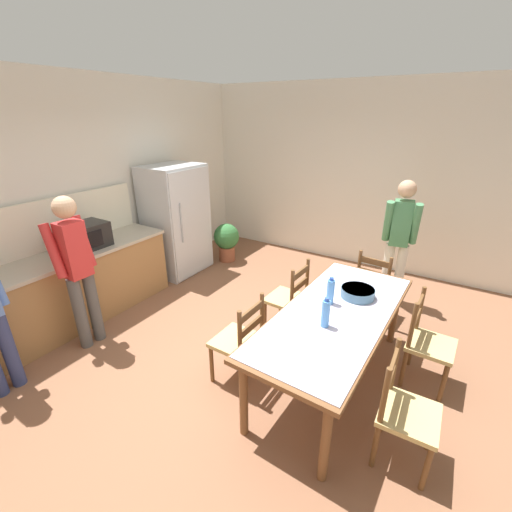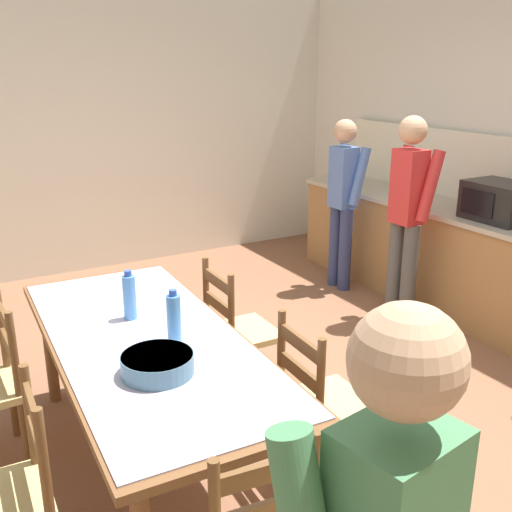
# 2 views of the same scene
# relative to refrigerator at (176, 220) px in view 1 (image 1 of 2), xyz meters

# --- Properties ---
(ground_plane) EXTENTS (8.32, 8.32, 0.00)m
(ground_plane) POSITION_rel_refrigerator_xyz_m (-1.36, -2.19, -0.85)
(ground_plane) COLOR brown
(wall_back) EXTENTS (6.52, 0.12, 2.90)m
(wall_back) POSITION_rel_refrigerator_xyz_m (-1.36, 0.47, 0.60)
(wall_back) COLOR silver
(wall_back) RESTS_ON ground
(wall_right) EXTENTS (0.12, 5.20, 2.90)m
(wall_right) POSITION_rel_refrigerator_xyz_m (1.90, -2.19, 0.60)
(wall_right) COLOR silver
(wall_right) RESTS_ON ground
(kitchen_counter) EXTENTS (3.18, 0.66, 0.90)m
(kitchen_counter) POSITION_rel_refrigerator_xyz_m (-2.13, 0.04, -0.40)
(kitchen_counter) COLOR #9E7042
(kitchen_counter) RESTS_ON ground
(counter_splashback) EXTENTS (3.14, 0.03, 0.60)m
(counter_splashback) POSITION_rel_refrigerator_xyz_m (-2.13, 0.35, 0.34)
(counter_splashback) COLOR #EFE8CB
(counter_splashback) RESTS_ON kitchen_counter
(refrigerator) EXTENTS (0.88, 0.73, 1.70)m
(refrigerator) POSITION_rel_refrigerator_xyz_m (0.00, 0.00, 0.00)
(refrigerator) COLOR silver
(refrigerator) RESTS_ON ground
(microwave) EXTENTS (0.50, 0.39, 0.30)m
(microwave) POSITION_rel_refrigerator_xyz_m (-1.52, 0.02, 0.19)
(microwave) COLOR black
(microwave) RESTS_ON kitchen_counter
(dining_table) EXTENTS (2.15, 0.96, 0.77)m
(dining_table) POSITION_rel_refrigerator_xyz_m (-1.12, -3.02, -0.16)
(dining_table) COLOR brown
(dining_table) RESTS_ON ground
(bottle_near_centre) EXTENTS (0.07, 0.07, 0.27)m
(bottle_near_centre) POSITION_rel_refrigerator_xyz_m (-1.38, -3.01, 0.04)
(bottle_near_centre) COLOR #4C8ED6
(bottle_near_centre) RESTS_ON dining_table
(bottle_off_centre) EXTENTS (0.07, 0.07, 0.27)m
(bottle_off_centre) POSITION_rel_refrigerator_xyz_m (-1.01, -2.91, 0.04)
(bottle_off_centre) COLOR #4C8ED6
(bottle_off_centre) RESTS_ON dining_table
(serving_bowl) EXTENTS (0.32, 0.32, 0.09)m
(serving_bowl) POSITION_rel_refrigerator_xyz_m (-0.75, -3.10, -0.03)
(serving_bowl) COLOR slate
(serving_bowl) RESTS_ON dining_table
(chair_side_near_left) EXTENTS (0.43, 0.41, 0.91)m
(chair_side_near_left) POSITION_rel_refrigerator_xyz_m (-1.62, -3.74, -0.41)
(chair_side_near_left) COLOR brown
(chair_side_near_left) RESTS_ON ground
(chair_side_far_right) EXTENTS (0.44, 0.42, 0.91)m
(chair_side_far_right) POSITION_rel_refrigerator_xyz_m (-0.62, -2.30, -0.41)
(chair_side_far_right) COLOR brown
(chair_side_far_right) RESTS_ON ground
(chair_side_near_right) EXTENTS (0.44, 0.42, 0.91)m
(chair_side_near_right) POSITION_rel_refrigerator_xyz_m (-0.67, -3.77, -0.41)
(chair_side_near_right) COLOR brown
(chair_side_near_right) RESTS_ON ground
(chair_side_far_left) EXTENTS (0.43, 0.41, 0.91)m
(chair_side_far_left) POSITION_rel_refrigerator_xyz_m (-1.57, -2.27, -0.41)
(chair_side_far_left) COLOR brown
(chair_side_far_left) RESTS_ON ground
(chair_head_end) EXTENTS (0.44, 0.46, 0.91)m
(chair_head_end) POSITION_rel_refrigerator_xyz_m (0.23, -3.07, -0.41)
(chair_head_end) COLOR brown
(chair_head_end) RESTS_ON ground
(person_at_counter) EXTENTS (0.42, 0.29, 1.69)m
(person_at_counter) POSITION_rel_refrigerator_xyz_m (-1.97, -0.50, 0.10)
(person_at_counter) COLOR #4C4C4C
(person_at_counter) RESTS_ON ground
(person_by_table) EXTENTS (0.32, 0.45, 1.67)m
(person_by_table) POSITION_rel_refrigerator_xyz_m (0.78, -3.17, 0.09)
(person_by_table) COLOR silver
(person_by_table) RESTS_ON ground
(potted_plant) EXTENTS (0.44, 0.44, 0.67)m
(potted_plant) POSITION_rel_refrigerator_xyz_m (0.72, -0.43, -0.47)
(potted_plant) COLOR brown
(potted_plant) RESTS_ON ground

